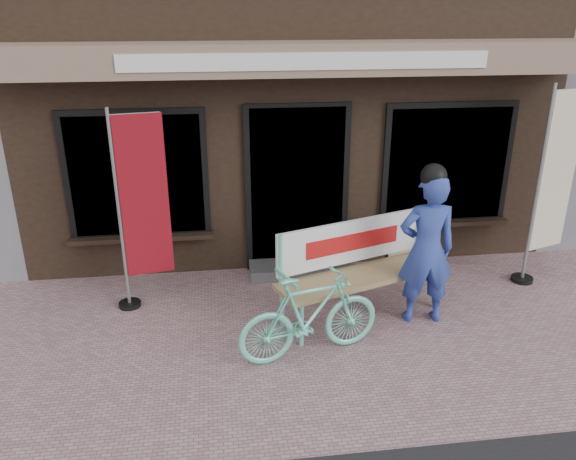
{
  "coord_description": "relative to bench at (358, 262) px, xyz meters",
  "views": [
    {
      "loc": [
        -1.03,
        -4.87,
        3.29
      ],
      "look_at": [
        -0.29,
        0.7,
        1.05
      ],
      "focal_mm": 35.0,
      "sensor_mm": 36.0,
      "label": 1
    }
  ],
  "objects": [
    {
      "name": "ground",
      "position": [
        -0.5,
        -0.67,
        -0.64
      ],
      "size": [
        70.0,
        70.0,
        0.0
      ],
      "primitive_type": "plane",
      "color": "gray",
      "rests_on": "ground"
    },
    {
      "name": "storefront",
      "position": [
        -0.5,
        4.29,
        2.36
      ],
      "size": [
        7.0,
        6.77,
        6.0
      ],
      "color": "black",
      "rests_on": "ground"
    },
    {
      "name": "bench",
      "position": [
        0.0,
        0.0,
        0.0
      ],
      "size": [
        2.05,
        1.13,
        1.08
      ],
      "rotation": [
        0.0,
        0.0,
        0.34
      ],
      "color": "#6BD1B8",
      "rests_on": "ground"
    },
    {
      "name": "person",
      "position": [
        0.68,
        -0.25,
        0.25
      ],
      "size": [
        0.64,
        0.44,
        1.81
      ],
      "rotation": [
        0.0,
        0.0,
        -0.05
      ],
      "color": "#2D419D",
      "rests_on": "ground"
    },
    {
      "name": "bicycle",
      "position": [
        -0.67,
        -0.78,
        -0.19
      ],
      "size": [
        1.55,
        0.77,
        0.9
      ],
      "primitive_type": "imported",
      "rotation": [
        0.0,
        0.0,
        1.81
      ],
      "color": "#6BD1B8",
      "rests_on": "ground"
    },
    {
      "name": "nobori_red",
      "position": [
        -2.38,
        0.52,
        0.57
      ],
      "size": [
        0.69,
        0.3,
        2.33
      ],
      "rotation": [
        0.0,
        0.0,
        0.2
      ],
      "color": "gray",
      "rests_on": "ground"
    },
    {
      "name": "nobori_cream",
      "position": [
        2.55,
        0.56,
        0.65
      ],
      "size": [
        0.74,
        0.38,
        2.49
      ],
      "rotation": [
        0.0,
        0.0,
        0.33
      ],
      "color": "gray",
      "rests_on": "ground"
    },
    {
      "name": "menu_stand",
      "position": [
        0.77,
        0.74,
        -0.21
      ],
      "size": [
        0.42,
        0.16,
        0.82
      ],
      "rotation": [
        0.0,
        0.0,
        -0.18
      ],
      "color": "black",
      "rests_on": "ground"
    }
  ]
}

